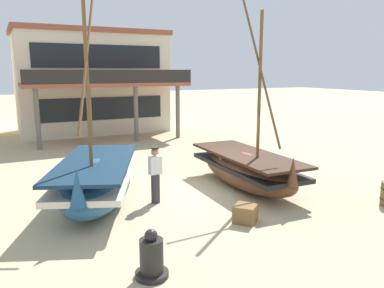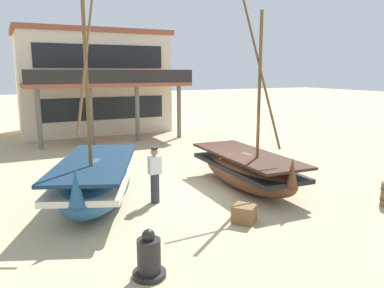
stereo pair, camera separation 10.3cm
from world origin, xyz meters
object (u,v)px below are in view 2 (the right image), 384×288
object	(u,v)px
harbor_building_main	(93,82)
fishing_boat_near_left	(247,169)
fisherman_by_hull	(155,175)
capstan_winch	(149,258)
fishing_boat_centre_large	(96,180)
cargo_crate	(244,214)

from	to	relation	value
harbor_building_main	fishing_boat_near_left	bearing A→B (deg)	-83.49
fisherman_by_hull	harbor_building_main	world-z (taller)	harbor_building_main
capstan_winch	fishing_boat_near_left	bearing A→B (deg)	38.25
fisherman_by_hull	harbor_building_main	distance (m)	15.10
fishing_boat_centre_large	cargo_crate	bearing A→B (deg)	-44.64
harbor_building_main	fishing_boat_centre_large	bearing A→B (deg)	-102.50
fisherman_by_hull	cargo_crate	bearing A→B (deg)	-58.28
fishing_boat_near_left	cargo_crate	size ratio (longest dim) A/B	11.40
capstan_winch	cargo_crate	xyz separation A→B (m)	(3.13, 1.41, -0.15)
fishing_boat_near_left	fishing_boat_centre_large	size ratio (longest dim) A/B	1.01
cargo_crate	harbor_building_main	world-z (taller)	harbor_building_main
fishing_boat_centre_large	fisherman_by_hull	distance (m)	1.71
fisherman_by_hull	capstan_winch	world-z (taller)	fisherman_by_hull
fishing_boat_near_left	capstan_winch	bearing A→B (deg)	-141.75
fisherman_by_hull	capstan_winch	bearing A→B (deg)	-112.77
fisherman_by_hull	capstan_winch	xyz separation A→B (m)	(-1.62, -3.86, -0.46)
fishing_boat_near_left	cargo_crate	world-z (taller)	fishing_boat_near_left
fishing_boat_near_left	capstan_winch	xyz separation A→B (m)	(-4.88, -3.84, -0.28)
capstan_winch	fishing_boat_centre_large	bearing A→B (deg)	89.65
fisherman_by_hull	capstan_winch	distance (m)	4.21
cargo_crate	capstan_winch	bearing A→B (deg)	-155.77
fishing_boat_centre_large	harbor_building_main	xyz separation A→B (m)	(3.15, 14.22, 2.45)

